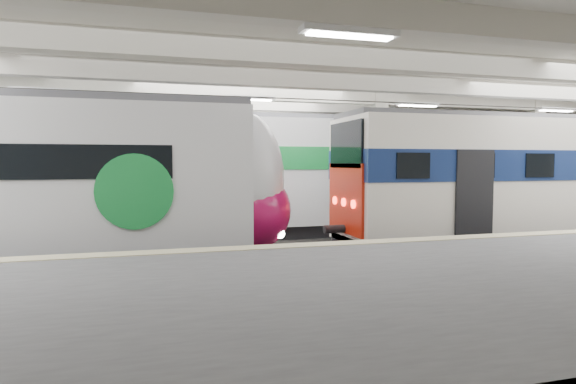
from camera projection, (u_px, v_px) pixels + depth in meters
name	position (u px, v px, depth m)	size (l,w,h in m)	color
station_hall	(280.00, 148.00, 11.74)	(36.00, 24.00, 5.75)	black
modern_emu	(38.00, 190.00, 11.90)	(14.11, 2.91, 4.54)	silver
older_rer	(530.00, 180.00, 15.93)	(13.31, 2.94, 4.40)	white
far_train	(167.00, 174.00, 18.06)	(15.04, 3.19, 4.75)	silver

